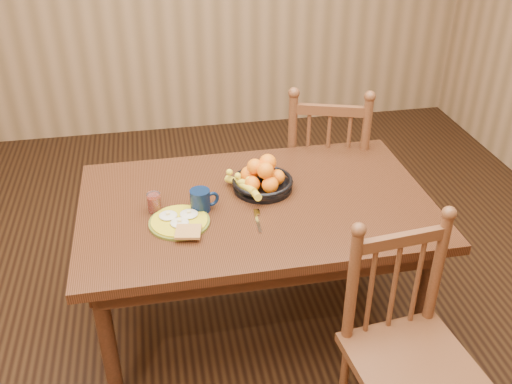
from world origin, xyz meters
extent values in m
cube|color=black|center=(0.00, 0.00, 0.00)|extent=(4.50, 5.00, 0.01)
cube|color=black|center=(0.00, 0.00, 0.73)|extent=(1.60, 1.00, 0.04)
cube|color=black|center=(0.00, 0.42, 0.65)|extent=(1.40, 0.04, 0.10)
cube|color=black|center=(0.00, -0.42, 0.65)|extent=(1.40, 0.04, 0.10)
cube|color=black|center=(0.72, 0.00, 0.65)|extent=(0.04, 0.84, 0.10)
cube|color=black|center=(-0.72, 0.00, 0.65)|extent=(0.04, 0.84, 0.10)
cylinder|color=black|center=(-0.70, -0.40, 0.35)|extent=(0.07, 0.07, 0.70)
cylinder|color=black|center=(0.70, -0.40, 0.35)|extent=(0.07, 0.07, 0.70)
cylinder|color=black|center=(-0.70, 0.40, 0.35)|extent=(0.07, 0.07, 0.70)
cylinder|color=black|center=(0.70, 0.40, 0.35)|extent=(0.07, 0.07, 0.70)
cube|color=#462A15|center=(0.55, 0.67, 0.49)|extent=(0.59, 0.58, 0.04)
cylinder|color=#462A15|center=(0.79, 0.78, 0.23)|extent=(0.04, 0.04, 0.46)
cylinder|color=#462A15|center=(0.42, 0.90, 0.23)|extent=(0.04, 0.04, 0.46)
cylinder|color=#462A15|center=(0.68, 0.43, 0.23)|extent=(0.04, 0.04, 0.46)
cylinder|color=#462A15|center=(0.31, 0.55, 0.23)|extent=(0.04, 0.04, 0.46)
cylinder|color=#462A15|center=(0.67, 0.41, 0.77)|extent=(0.05, 0.05, 0.56)
cylinder|color=#462A15|center=(0.30, 0.53, 0.77)|extent=(0.05, 0.05, 0.56)
cylinder|color=#462A15|center=(0.49, 0.47, 0.71)|extent=(0.02, 0.02, 0.43)
cube|color=#462A15|center=(0.49, 0.47, 0.96)|extent=(0.38, 0.15, 0.05)
cube|color=#462A15|center=(0.45, -0.79, 0.46)|extent=(0.49, 0.47, 0.04)
cylinder|color=#462A15|center=(0.25, -0.64, 0.22)|extent=(0.04, 0.04, 0.44)
cylinder|color=#462A15|center=(0.62, -0.60, 0.22)|extent=(0.04, 0.04, 0.44)
cylinder|color=#462A15|center=(0.25, -0.62, 0.72)|extent=(0.04, 0.04, 0.53)
cylinder|color=#462A15|center=(0.61, -0.58, 0.72)|extent=(0.04, 0.04, 0.53)
cylinder|color=#462A15|center=(0.43, -0.60, 0.67)|extent=(0.02, 0.02, 0.41)
cube|color=#462A15|center=(0.43, -0.60, 0.90)|extent=(0.37, 0.07, 0.05)
cylinder|color=#59601E|center=(-0.36, -0.11, 0.76)|extent=(0.26, 0.26, 0.01)
cylinder|color=gold|center=(-0.36, -0.11, 0.76)|extent=(0.24, 0.24, 0.01)
ellipsoid|color=silver|center=(-0.40, -0.08, 0.77)|extent=(0.08, 0.08, 0.01)
cube|color=#F2E08C|center=(-0.40, -0.08, 0.79)|extent=(0.02, 0.02, 0.01)
ellipsoid|color=silver|center=(-0.31, -0.08, 0.77)|extent=(0.08, 0.08, 0.01)
cube|color=#F2E08C|center=(-0.31, -0.08, 0.79)|extent=(0.02, 0.02, 0.01)
ellipsoid|color=silver|center=(-0.36, -0.14, 0.77)|extent=(0.08, 0.08, 0.01)
cube|color=#F2E08C|center=(-0.36, -0.14, 0.79)|extent=(0.02, 0.02, 0.01)
cube|color=brown|center=(-0.33, -0.22, 0.78)|extent=(0.12, 0.12, 0.01)
cube|color=silver|center=(-0.03, -0.18, 0.75)|extent=(0.02, 0.15, 0.00)
cube|color=silver|center=(-0.01, -0.09, 0.75)|extent=(0.03, 0.05, 0.00)
cube|color=silver|center=(-0.31, -0.12, 0.75)|extent=(0.01, 0.12, 0.00)
ellipsoid|color=silver|center=(-0.33, -0.04, 0.76)|extent=(0.03, 0.04, 0.01)
cylinder|color=black|center=(-0.26, -0.02, 0.80)|extent=(0.09, 0.09, 0.10)
torus|color=black|center=(-0.20, -0.02, 0.80)|extent=(0.07, 0.04, 0.07)
cylinder|color=black|center=(-0.26, -0.02, 0.85)|extent=(0.08, 0.08, 0.00)
cylinder|color=silver|center=(-0.46, 0.00, 0.80)|extent=(0.06, 0.06, 0.09)
cylinder|color=maroon|center=(-0.46, 0.00, 0.79)|extent=(0.05, 0.05, 0.07)
cylinder|color=black|center=(0.05, 0.10, 0.76)|extent=(0.28, 0.28, 0.02)
torus|color=black|center=(0.05, 0.10, 0.80)|extent=(0.29, 0.29, 0.02)
cylinder|color=black|center=(0.05, 0.10, 0.75)|extent=(0.10, 0.10, 0.01)
sphere|color=orange|center=(0.12, 0.10, 0.81)|extent=(0.07, 0.07, 0.07)
sphere|color=orange|center=(0.07, 0.17, 0.81)|extent=(0.08, 0.08, 0.08)
sphere|color=orange|center=(-0.01, 0.14, 0.81)|extent=(0.08, 0.08, 0.08)
sphere|color=orange|center=(-0.01, 0.06, 0.81)|extent=(0.07, 0.07, 0.07)
sphere|color=orange|center=(0.07, 0.04, 0.81)|extent=(0.08, 0.08, 0.08)
sphere|color=orange|center=(0.08, 0.13, 0.87)|extent=(0.08, 0.08, 0.08)
sphere|color=orange|center=(0.02, 0.11, 0.87)|extent=(0.07, 0.07, 0.07)
sphere|color=orange|center=(0.06, 0.06, 0.87)|extent=(0.08, 0.08, 0.08)
cylinder|color=yellow|center=(-0.04, 0.06, 0.80)|extent=(0.10, 0.17, 0.07)
cylinder|color=yellow|center=(-0.06, 0.11, 0.80)|extent=(0.14, 0.15, 0.07)
cylinder|color=yellow|center=(-0.01, 0.01, 0.80)|extent=(0.06, 0.18, 0.07)
camera|label=1|loc=(-0.41, -2.17, 2.15)|focal=40.00mm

